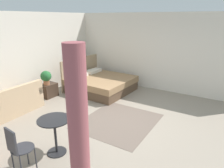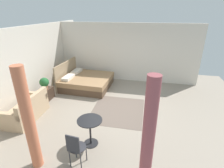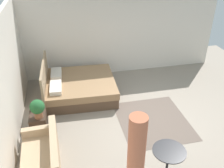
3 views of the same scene
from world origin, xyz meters
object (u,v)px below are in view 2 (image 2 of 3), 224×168
at_px(balcony_table, 90,127).
at_px(cafe_chair_near_window, 75,147).
at_px(nightstand, 47,94).
at_px(bed, 86,81).
at_px(couch, 27,111).
at_px(potted_plant, 44,83).

relative_size(balcony_table, cafe_chair_near_window, 0.82).
xyz_separation_m(nightstand, balcony_table, (-2.08, -2.53, 0.29)).
relative_size(bed, couch, 1.42).
bearing_deg(bed, nightstand, 141.33).
bearing_deg(couch, nightstand, 5.81).
bearing_deg(balcony_table, potted_plant, 51.38).
relative_size(bed, potted_plant, 4.49).
bearing_deg(cafe_chair_near_window, nightstand, 40.77).
bearing_deg(potted_plant, couch, -175.87).
height_order(couch, cafe_chair_near_window, cafe_chair_near_window).
distance_m(bed, couch, 2.97).
bearing_deg(cafe_chair_near_window, bed, 17.01).
bearing_deg(balcony_table, nightstand, 50.54).
xyz_separation_m(nightstand, potted_plant, (-0.10, -0.05, 0.51)).
height_order(bed, couch, bed).
bearing_deg(potted_plant, cafe_chair_near_window, -138.77).
bearing_deg(potted_plant, nightstand, 25.47).
xyz_separation_m(couch, cafe_chair_near_window, (-1.48, -2.31, 0.26)).
relative_size(couch, balcony_table, 2.03).
xyz_separation_m(potted_plant, balcony_table, (-1.98, -2.48, -0.22)).
distance_m(couch, balcony_table, 2.51).
relative_size(nightstand, potted_plant, 1.09).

